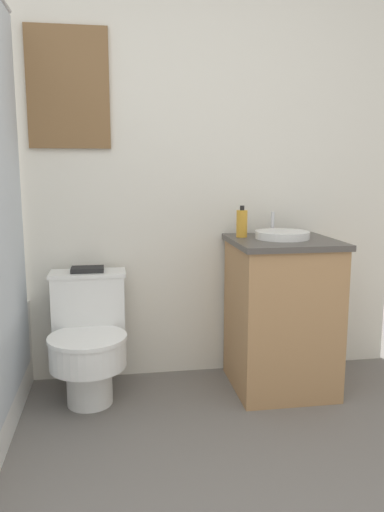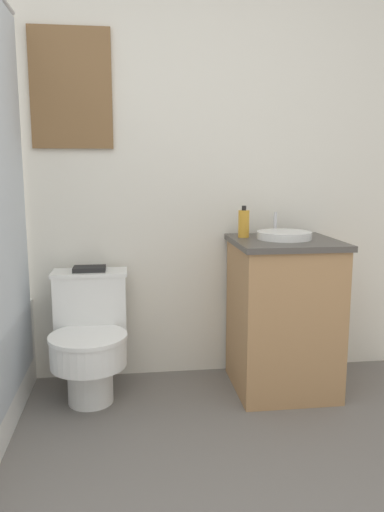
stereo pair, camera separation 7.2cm
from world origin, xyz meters
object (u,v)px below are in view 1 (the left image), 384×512
(soap_bottle, at_px, (242,223))
(book_on_tank, at_px, (87,269))
(sink, at_px, (282,235))
(toilet, at_px, (89,337))

(soap_bottle, xyz_separation_m, book_on_tank, (-0.84, 0.04, -0.24))
(sink, distance_m, soap_bottle, 0.23)
(soap_bottle, bearing_deg, sink, -24.95)
(toilet, relative_size, book_on_tank, 3.83)
(toilet, height_order, sink, sink)
(toilet, distance_m, soap_bottle, 1.02)
(soap_bottle, relative_size, book_on_tank, 1.00)
(sink, distance_m, book_on_tank, 1.06)
(sink, bearing_deg, soap_bottle, 155.05)
(sink, xyz_separation_m, soap_bottle, (-0.20, 0.09, 0.06))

